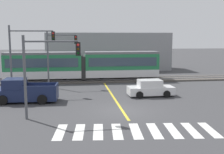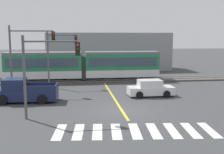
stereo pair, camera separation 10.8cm
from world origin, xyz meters
name	(u,v)px [view 1 (the left image)]	position (x,y,z in m)	size (l,w,h in m)	color
ground_plane	(122,111)	(0.00, 0.00, 0.00)	(200.00, 200.00, 0.00)	#3D3D3F
track_bed	(103,80)	(0.00, 14.36, 0.09)	(120.00, 4.00, 0.18)	#4C4742
rail_near	(103,80)	(0.00, 13.64, 0.23)	(120.00, 0.08, 0.10)	#939399
rail_far	(102,78)	(0.00, 15.08, 0.23)	(120.00, 0.08, 0.10)	#939399
light_rail_tram	(83,65)	(-2.39, 14.35, 2.05)	(18.50, 2.64, 3.43)	silver
crosswalk_stripe_0	(60,132)	(-4.38, -4.13, 0.00)	(0.56, 2.80, 0.01)	silver
crosswalk_stripe_1	(79,132)	(-3.29, -4.24, 0.00)	(0.56, 2.80, 0.01)	silver
crosswalk_stripe_2	(98,131)	(-2.19, -4.34, 0.00)	(0.56, 2.80, 0.01)	silver
crosswalk_stripe_3	(117,131)	(-1.10, -4.44, 0.00)	(0.56, 2.80, 0.01)	silver
crosswalk_stripe_4	(136,131)	(0.00, -4.55, 0.00)	(0.56, 2.80, 0.01)	silver
crosswalk_stripe_5	(154,131)	(1.10, -4.65, 0.00)	(0.56, 2.80, 0.01)	silver
crosswalk_stripe_6	(173,130)	(2.19, -4.75, 0.00)	(0.56, 2.80, 0.01)	silver
crosswalk_stripe_7	(191,130)	(3.29, -4.86, 0.00)	(0.56, 2.80, 0.01)	silver
crosswalk_stripe_8	(210,130)	(4.38, -4.96, 0.00)	(0.56, 2.80, 0.01)	silver
lane_centre_line	(113,97)	(0.00, 4.91, 0.00)	(0.20, 14.90, 0.01)	gold
sedan_crossing	(150,89)	(3.47, 4.78, 0.70)	(4.22, 1.95, 1.52)	silver
pickup_truck	(23,92)	(-7.76, 3.92, 0.84)	(5.50, 2.45, 1.98)	#192347
traffic_light_mid_left	(25,49)	(-8.01, 7.39, 4.28)	(4.25, 0.38, 6.51)	#515459
traffic_light_far_left	(58,51)	(-5.19, 10.72, 3.96)	(3.25, 0.38, 6.01)	#515459
traffic_light_near_left	(45,64)	(-5.41, -1.21, 3.71)	(3.75, 0.38, 5.56)	#515459
building_backdrop_far	(108,51)	(2.13, 25.95, 3.01)	(19.76, 6.00, 6.02)	gray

